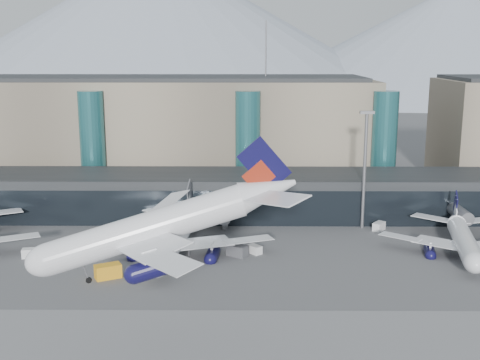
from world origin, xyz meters
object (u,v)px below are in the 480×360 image
Objects in this scene: jet_parked_right at (463,232)px; veh_d at (379,226)px; hero_jet at (172,216)px; lightmast_mid at (365,163)px; veh_h at (108,271)px; veh_g at (255,249)px; jet_parked_mid at (178,227)px; veh_c at (237,251)px; veh_b at (161,235)px; veh_a at (31,253)px.

jet_parked_right is 19.08m from veh_d.
hero_jet is 71.47m from veh_d.
hero_jet is 1.02× the size of jet_parked_right.
veh_h is (-49.12, -30.00, -13.22)m from lightmast_mid.
jet_parked_right reaches higher than veh_g.
jet_parked_mid is at bearing 88.28° from hero_jet.
jet_parked_right is 8.55× the size of veh_c.
veh_h is at bearing 155.44° from veh_d.
hero_jet is 12.20× the size of veh_g.
veh_h is (-52.37, -28.00, 0.29)m from veh_d.
lightmast_mid is at bearing -62.15° from veh_b.
jet_parked_right is at bearing 33.76° from hero_jet.
lightmast_mid is 8.32× the size of veh_a.
jet_parked_right is (54.91, -0.27, -0.75)m from jet_parked_mid.
lightmast_mid is at bearing 95.75° from veh_d.
lightmast_mid reaches higher than veh_a.
veh_b is at bearing -178.13° from veh_c.
hero_jet is 45.80m from veh_c.
hero_jet is at bearing -153.64° from veh_b.
veh_b is at bearing 15.52° from veh_a.
lightmast_mid is at bearing 52.76° from hero_jet.
lightmast_mid is 35.54m from veh_c.
hero_jet reaches higher than lightmast_mid.
jet_parked_mid is 44.24m from veh_d.
jet_parked_right is 11.46× the size of veh_b.
veh_a is 0.97× the size of veh_d.
veh_b is 18.79m from veh_c.
jet_parked_right is 40.16m from veh_g.
veh_b is at bearing -168.86° from lightmast_mid.
veh_a is 25.72m from veh_b.
veh_g is (3.32, 1.53, -0.27)m from veh_c.
jet_parked_mid is 9.03m from veh_b.
lightmast_mid is 42.79m from jet_parked_mid.
lightmast_mid is 8.06× the size of veh_d.
veh_b is (-8.77, 51.54, -18.71)m from hero_jet.
hero_jet reaches higher than jet_parked_right.
veh_b is 20.97m from veh_g.
hero_jet is at bearing -119.65° from lightmast_mid.
lightmast_mid is 70.22m from veh_a.
veh_c is 24.72m from veh_h.
lightmast_mid is 32.35m from veh_g.
lightmast_mid reaches higher than veh_b.
veh_a reaches higher than veh_g.
veh_c is (15.77, -10.22, 0.24)m from veh_b.
veh_b is 0.91× the size of veh_d.
jet_parked_right is 82.35m from veh_a.
veh_h is at bearing -41.79° from veh_a.
veh_h is (-14.98, 29.99, -18.34)m from hero_jet.
hero_jet is 54.63m from veh_a.
jet_parked_right reaches higher than veh_c.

